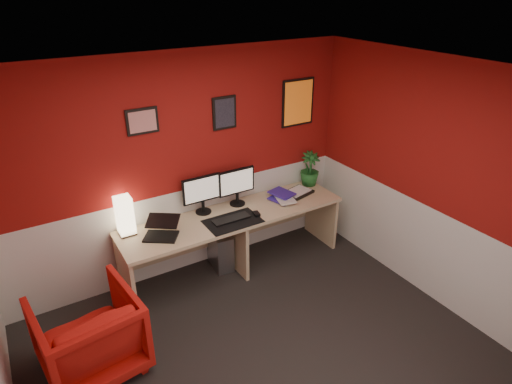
# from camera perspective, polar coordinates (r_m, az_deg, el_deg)

# --- Properties ---
(ground) EXTENTS (4.00, 3.50, 0.01)m
(ground) POSITION_cam_1_polar(r_m,az_deg,el_deg) (4.22, 1.62, -21.33)
(ground) COLOR black
(ground) RESTS_ON ground
(ceiling) EXTENTS (4.00, 3.50, 0.01)m
(ceiling) POSITION_cam_1_polar(r_m,az_deg,el_deg) (2.91, 2.25, 14.05)
(ceiling) COLOR white
(ceiling) RESTS_ON ground
(wall_back) EXTENTS (4.00, 0.01, 2.50)m
(wall_back) POSITION_cam_1_polar(r_m,az_deg,el_deg) (4.79, -9.57, 2.97)
(wall_back) COLOR maroon
(wall_back) RESTS_ON ground
(wall_right) EXTENTS (0.01, 3.50, 2.50)m
(wall_right) POSITION_cam_1_polar(r_m,az_deg,el_deg) (4.68, 22.93, 0.54)
(wall_right) COLOR maroon
(wall_right) RESTS_ON ground
(wainscot_back) EXTENTS (4.00, 0.01, 1.00)m
(wainscot_back) POSITION_cam_1_polar(r_m,az_deg,el_deg) (5.13, -8.93, -4.77)
(wainscot_back) COLOR silver
(wainscot_back) RESTS_ON ground
(wainscot_right) EXTENTS (0.01, 3.50, 1.00)m
(wainscot_right) POSITION_cam_1_polar(r_m,az_deg,el_deg) (5.02, 21.41, -7.20)
(wainscot_right) COLOR silver
(wainscot_right) RESTS_ON ground
(desk) EXTENTS (2.60, 0.65, 0.73)m
(desk) POSITION_cam_1_polar(r_m,az_deg,el_deg) (5.09, -2.78, -6.51)
(desk) COLOR tan
(desk) RESTS_ON ground
(shoji_lamp) EXTENTS (0.16, 0.16, 0.40)m
(shoji_lamp) POSITION_cam_1_polar(r_m,az_deg,el_deg) (4.63, -16.74, -3.12)
(shoji_lamp) COLOR #FFE5B2
(shoji_lamp) RESTS_ON desk
(laptop) EXTENTS (0.40, 0.38, 0.22)m
(laptop) POSITION_cam_1_polar(r_m,az_deg,el_deg) (4.53, -12.41, -4.61)
(laptop) COLOR black
(laptop) RESTS_ON desk
(monitor_left) EXTENTS (0.45, 0.06, 0.58)m
(monitor_left) POSITION_cam_1_polar(r_m,az_deg,el_deg) (4.84, -7.05, 0.38)
(monitor_left) COLOR black
(monitor_left) RESTS_ON desk
(monitor_right) EXTENTS (0.45, 0.06, 0.58)m
(monitor_right) POSITION_cam_1_polar(r_m,az_deg,el_deg) (4.99, -2.50, 1.38)
(monitor_right) COLOR black
(monitor_right) RESTS_ON desk
(desk_mat) EXTENTS (0.60, 0.38, 0.01)m
(desk_mat) POSITION_cam_1_polar(r_m,az_deg,el_deg) (4.76, -3.05, -3.83)
(desk_mat) COLOR black
(desk_mat) RESTS_ON desk
(keyboard) EXTENTS (0.42, 0.14, 0.02)m
(keyboard) POSITION_cam_1_polar(r_m,az_deg,el_deg) (4.78, -3.25, -3.52)
(keyboard) COLOR black
(keyboard) RESTS_ON desk_mat
(mouse) EXTENTS (0.08, 0.11, 0.03)m
(mouse) POSITION_cam_1_polar(r_m,az_deg,el_deg) (4.86, 0.06, -2.85)
(mouse) COLOR black
(mouse) RESTS_ON desk_mat
(book_bottom) EXTENTS (0.26, 0.31, 0.02)m
(book_bottom) POSITION_cam_1_polar(r_m,az_deg,el_deg) (5.12, 2.53, -1.36)
(book_bottom) COLOR #36229D
(book_bottom) RESTS_ON desk
(book_middle) EXTENTS (0.26, 0.32, 0.02)m
(book_middle) POSITION_cam_1_polar(r_m,az_deg,el_deg) (5.12, 2.78, -1.07)
(book_middle) COLOR silver
(book_middle) RESTS_ON book_bottom
(book_top) EXTENTS (0.28, 0.33, 0.03)m
(book_top) POSITION_cam_1_polar(r_m,az_deg,el_deg) (5.15, 2.58, -0.57)
(book_top) COLOR #36229D
(book_top) RESTS_ON book_middle
(zen_tray) EXTENTS (0.40, 0.33, 0.03)m
(zen_tray) POSITION_cam_1_polar(r_m,az_deg,el_deg) (5.37, 5.45, -0.09)
(zen_tray) COLOR black
(zen_tray) RESTS_ON desk
(potted_plant) EXTENTS (0.29, 0.29, 0.43)m
(potted_plant) POSITION_cam_1_polar(r_m,az_deg,el_deg) (5.54, 7.04, 3.02)
(potted_plant) COLOR #19591E
(potted_plant) RESTS_ON desk
(pc_tower) EXTENTS (0.24, 0.47, 0.45)m
(pc_tower) POSITION_cam_1_polar(r_m,az_deg,el_deg) (5.24, -4.82, -7.30)
(pc_tower) COLOR #99999E
(pc_tower) RESTS_ON ground
(armchair) EXTENTS (0.89, 0.91, 0.74)m
(armchair) POSITION_cam_1_polar(r_m,az_deg,el_deg) (4.17, -20.94, -16.99)
(armchair) COLOR red
(armchair) RESTS_ON ground
(art_left) EXTENTS (0.32, 0.02, 0.26)m
(art_left) POSITION_cam_1_polar(r_m,az_deg,el_deg) (4.46, -14.62, 8.94)
(art_left) COLOR red
(art_left) RESTS_ON wall_back
(art_center) EXTENTS (0.28, 0.02, 0.36)m
(art_center) POSITION_cam_1_polar(r_m,az_deg,el_deg) (4.80, -4.15, 10.27)
(art_center) COLOR black
(art_center) RESTS_ON wall_back
(art_right) EXTENTS (0.44, 0.02, 0.56)m
(art_right) POSITION_cam_1_polar(r_m,az_deg,el_deg) (5.30, 5.48, 11.55)
(art_right) COLOR orange
(art_right) RESTS_ON wall_back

